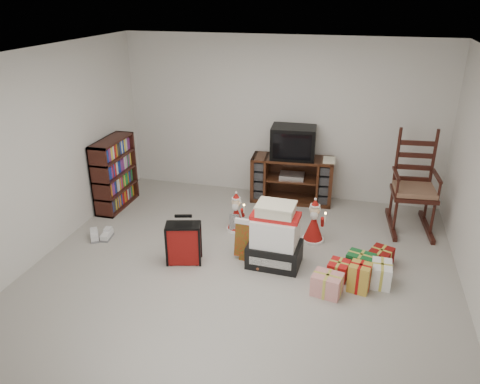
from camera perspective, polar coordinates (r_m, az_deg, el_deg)
name	(u,v)px	position (r m, az deg, el deg)	size (l,w,h in m)	color
room	(240,176)	(5.04, 0.06, 1.96)	(5.01, 5.01, 2.51)	#A29F95
tv_stand	(292,179)	(7.37, 6.34, 1.54)	(1.28, 0.52, 0.72)	#472314
bookshelf	(115,175)	(7.33, -15.02, 2.06)	(0.29, 0.88, 1.07)	#36150E
rocking_chair	(413,194)	(6.91, 20.33, -0.21)	(0.65, 0.99, 1.43)	#36150E
gift_pile	(275,239)	(5.65, 4.28, -5.73)	(0.65, 0.48, 0.79)	black
red_suitcase	(184,243)	(5.75, -6.87, -6.22)	(0.44, 0.31, 0.61)	maroon
stocking	(243,239)	(5.80, 0.33, -5.72)	(0.25, 0.11, 0.53)	#0C6E1A
teddy_bear	(265,257)	(5.68, 3.07, -7.93)	(0.21, 0.19, 0.31)	brown
santa_figurine	(314,225)	(6.26, 8.98, -4.02)	(0.30, 0.28, 0.61)	maroon
mrs_claus_figurine	(236,216)	(6.47, -0.46, -2.91)	(0.28, 0.26, 0.57)	maroon
sneaker_pair	(101,236)	(6.60, -16.62, -5.12)	(0.35, 0.27, 0.09)	silver
gift_cluster	(358,269)	(5.62, 14.25, -9.14)	(0.79, 1.11, 0.27)	red
crt_television	(293,142)	(7.19, 6.51, 6.04)	(0.70, 0.53, 0.49)	black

